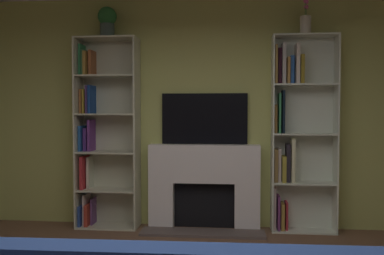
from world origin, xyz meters
The scene contains 7 objects.
wall_back_accent centered at (0.00, 2.73, 1.40)m, with size 5.78×0.06×2.80m, color tan.
fireplace centered at (0.00, 2.59, 0.53)m, with size 1.43×0.51×1.01m.
tv centered at (0.00, 2.67, 1.32)m, with size 1.04×0.06×0.61m, color black.
bookshelf_left centered at (-1.25, 2.58, 1.14)m, with size 0.74×0.34×2.29m.
bookshelf_right centered at (1.08, 2.60, 1.17)m, with size 0.74×0.26×2.29m.
potted_plant centered at (-1.17, 2.55, 2.50)m, with size 0.23×0.23×0.37m.
vase_with_flowers centered at (1.17, 2.55, 2.43)m, with size 0.13×0.13×0.40m.
Camera 1 is at (0.33, -2.31, 1.42)m, focal length 38.36 mm.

